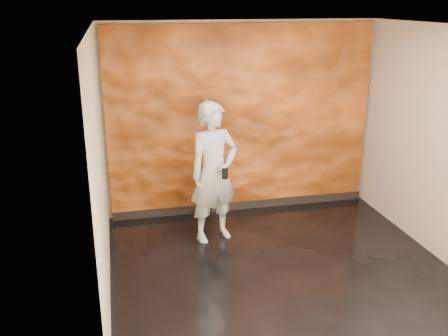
% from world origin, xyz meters
% --- Properties ---
extents(room, '(4.02, 4.02, 2.81)m').
position_xyz_m(room, '(0.00, 0.00, 1.40)').
color(room, black).
rests_on(room, ground).
extents(feature_wall, '(3.90, 0.06, 2.75)m').
position_xyz_m(feature_wall, '(0.00, 1.96, 1.38)').
color(feature_wall, orange).
rests_on(feature_wall, ground).
extents(baseboard, '(3.90, 0.04, 0.12)m').
position_xyz_m(baseboard, '(0.00, 1.92, 0.06)').
color(baseboard, black).
rests_on(baseboard, ground).
extents(man, '(0.78, 0.63, 1.86)m').
position_xyz_m(man, '(-0.61, 1.06, 0.93)').
color(man, '#9398A1').
rests_on(man, ground).
extents(phone, '(0.08, 0.02, 0.14)m').
position_xyz_m(phone, '(-0.53, 0.79, 1.00)').
color(phone, black).
rests_on(phone, man).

